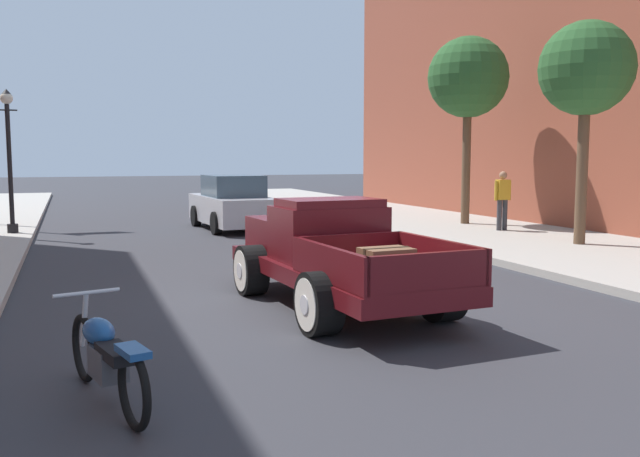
# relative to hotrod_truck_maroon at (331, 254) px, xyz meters

# --- Properties ---
(ground_plane) EXTENTS (140.00, 140.00, 0.00)m
(ground_plane) POSITION_rel_hotrod_truck_maroon_xyz_m (-0.09, 0.45, -0.75)
(ground_plane) COLOR #333338
(hotrod_truck_maroon) EXTENTS (2.37, 5.01, 1.58)m
(hotrod_truck_maroon) POSITION_rel_hotrod_truck_maroon_xyz_m (0.00, 0.00, 0.00)
(hotrod_truck_maroon) COLOR #510F14
(hotrod_truck_maroon) RESTS_ON ground
(motorcycle_parked) EXTENTS (0.75, 2.07, 0.93)m
(motorcycle_parked) POSITION_rel_hotrod_truck_maroon_xyz_m (-3.38, -3.15, -0.31)
(motorcycle_parked) COLOR black
(motorcycle_parked) RESTS_ON ground
(car_background_silver) EXTENTS (2.02, 4.38, 1.65)m
(car_background_silver) POSITION_rel_hotrod_truck_maroon_xyz_m (1.00, 10.80, 0.01)
(car_background_silver) COLOR #B7B7BC
(car_background_silver) RESTS_ON ground
(pedestrian_sidewalk_right) EXTENTS (0.53, 0.22, 1.65)m
(pedestrian_sidewalk_right) POSITION_rel_hotrod_truck_maroon_xyz_m (7.71, 6.53, 0.33)
(pedestrian_sidewalk_right) COLOR #333338
(pedestrian_sidewalk_right) RESTS_ON sidewalk_right
(street_lamp_far) EXTENTS (0.50, 0.32, 3.85)m
(street_lamp_far) POSITION_rel_hotrod_truck_maroon_xyz_m (-5.11, 10.63, 1.63)
(street_lamp_far) COLOR black
(street_lamp_far) RESTS_ON sidewalk_left
(street_tree_nearest) EXTENTS (2.17, 2.17, 5.16)m
(street_tree_nearest) POSITION_rel_hotrod_truck_maroon_xyz_m (7.63, 3.37, 3.42)
(street_tree_nearest) COLOR brown
(street_tree_nearest) RESTS_ON sidewalk_right
(street_tree_second) EXTENTS (2.44, 2.44, 5.67)m
(street_tree_second) POSITION_rel_hotrod_truck_maroon_xyz_m (7.80, 8.56, 3.80)
(street_tree_second) COLOR brown
(street_tree_second) RESTS_ON sidewalk_right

